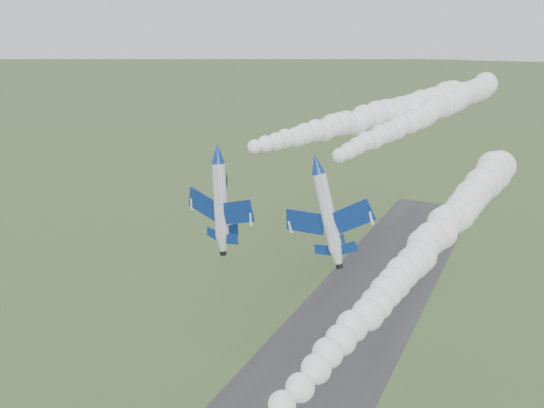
{
  "coord_description": "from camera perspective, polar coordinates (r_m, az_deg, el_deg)",
  "views": [
    {
      "loc": [
        31.27,
        -37.12,
        57.21
      ],
      "look_at": [
        4.96,
        19.9,
        38.4
      ],
      "focal_mm": 40.0,
      "sensor_mm": 36.0,
      "label": 1
    }
  ],
  "objects": [
    {
      "name": "smoke_trail_jet_lead",
      "position": [
        75.97,
        14.6,
        -3.56
      ],
      "size": [
        12.97,
        79.99,
        5.48
      ],
      "primitive_type": null,
      "rotation": [
        0.0,
        0.0,
        -0.09
      ],
      "color": "white"
    },
    {
      "name": "jet_pair_left",
      "position": [
        72.37,
        -5.2,
        4.79
      ],
      "size": [
        11.8,
        13.63,
        3.48
      ],
      "rotation": [
        0.0,
        -0.04,
        -0.34
      ],
      "color": "silver"
    },
    {
      "name": "smoke_trail_jet_pair_left",
      "position": [
        98.16,
        9.54,
        8.12
      ],
      "size": [
        25.31,
        59.26,
        5.53
      ],
      "primitive_type": null,
      "rotation": [
        0.0,
        0.0,
        -0.34
      ],
      "color": "white"
    },
    {
      "name": "jet_pair_right",
      "position": [
        67.62,
        4.16,
        3.81
      ],
      "size": [
        10.95,
        13.47,
        4.14
      ],
      "rotation": [
        0.0,
        -0.27,
        -0.12
      ],
      "color": "silver"
    },
    {
      "name": "smoke_trail_jet_pair_right",
      "position": [
        103.89,
        14.93,
        8.52
      ],
      "size": [
        13.57,
        73.23,
        4.96
      ],
      "primitive_type": null,
      "rotation": [
        0.0,
        0.0,
        -0.12
      ],
      "color": "white"
    }
  ]
}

